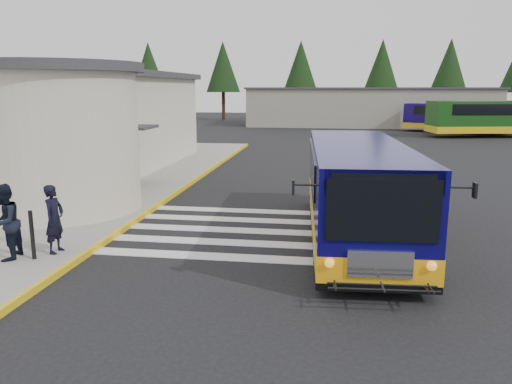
# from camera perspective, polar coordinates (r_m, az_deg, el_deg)

# --- Properties ---
(ground) EXTENTS (140.00, 140.00, 0.00)m
(ground) POSITION_cam_1_polar(r_m,az_deg,el_deg) (15.52, 1.11, -3.71)
(ground) COLOR black
(ground) RESTS_ON ground
(sidewalk) EXTENTS (10.00, 34.00, 0.15)m
(sidewalk) POSITION_cam_1_polar(r_m,az_deg,el_deg) (22.13, -21.24, 0.39)
(sidewalk) COLOR gray
(sidewalk) RESTS_ON ground
(curb_strip) EXTENTS (0.12, 34.00, 0.16)m
(curb_strip) POSITION_cam_1_polar(r_m,az_deg,el_deg) (20.16, -8.91, 0.02)
(curb_strip) COLOR yellow
(curb_strip) RESTS_ON ground
(station_building) EXTENTS (12.70, 18.70, 4.80)m
(station_building) POSITION_cam_1_polar(r_m,az_deg,el_deg) (25.24, -22.10, 7.36)
(station_building) COLOR beige
(station_building) RESTS_ON ground
(crosswalk) EXTENTS (8.00, 5.35, 0.01)m
(crosswalk) POSITION_cam_1_polar(r_m,az_deg,el_deg) (14.82, -1.21, -4.43)
(crosswalk) COLOR silver
(crosswalk) RESTS_ON ground
(depot_building) EXTENTS (26.40, 8.40, 4.20)m
(depot_building) POSITION_cam_1_polar(r_m,az_deg,el_deg) (57.01, 12.72, 9.49)
(depot_building) COLOR gray
(depot_building) RESTS_ON ground
(tree_line) EXTENTS (58.40, 4.40, 10.00)m
(tree_line) POSITION_cam_1_polar(r_m,az_deg,el_deg) (65.03, 12.65, 13.86)
(tree_line) COLOR black
(tree_line) RESTS_ON ground
(transit_bus) EXTENTS (3.44, 9.57, 2.66)m
(transit_bus) POSITION_cam_1_polar(r_m,az_deg,el_deg) (14.02, 11.47, -0.27)
(transit_bus) COLOR #0B064F
(transit_bus) RESTS_ON ground
(pedestrian_a) EXTENTS (0.44, 0.64, 1.70)m
(pedestrian_a) POSITION_cam_1_polar(r_m,az_deg,el_deg) (13.21, -22.05, -2.87)
(pedestrian_a) COLOR black
(pedestrian_a) RESTS_ON sidewalk
(pedestrian_b) EXTENTS (0.81, 0.98, 1.82)m
(pedestrian_b) POSITION_cam_1_polar(r_m,az_deg,el_deg) (13.14, -26.79, -3.10)
(pedestrian_b) COLOR black
(pedestrian_b) RESTS_ON sidewalk
(bollard) EXTENTS (0.10, 0.10, 1.19)m
(bollard) POSITION_cam_1_polar(r_m,az_deg,el_deg) (12.96, -24.21, -4.50)
(bollard) COLOR black
(bollard) RESTS_ON sidewalk
(far_bus_a) EXTENTS (9.11, 6.19, 2.30)m
(far_bus_a) POSITION_cam_1_polar(r_m,az_deg,el_deg) (50.72, 21.73, 8.00)
(far_bus_a) COLOR #150755
(far_bus_a) RESTS_ON ground
(far_bus_b) EXTENTS (10.60, 4.89, 2.64)m
(far_bus_b) POSITION_cam_1_polar(r_m,az_deg,el_deg) (47.53, 25.15, 7.78)
(far_bus_b) COLOR #144111
(far_bus_b) RESTS_ON ground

